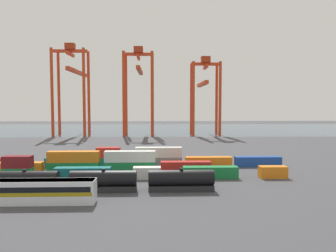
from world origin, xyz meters
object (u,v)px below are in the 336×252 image
Objects in this scene: freight_tank_row at (104,181)px; shipping_container_5 at (210,172)px; gantry_crane_east at (205,89)px; shipping_container_3 at (83,173)px; gantry_crane_central at (139,82)px; shipping_container_6 at (273,172)px; shipping_container_21 at (208,162)px; gantry_crane_west at (72,80)px.

shipping_container_5 is at bearing 24.84° from freight_tank_row.
gantry_crane_east reaches higher than shipping_container_5.
gantry_crane_east is at bearing 68.12° from shipping_container_3.
freight_tank_row is at bearing -89.97° from gantry_crane_central.
shipping_container_3 is at bearing 180.00° from shipping_container_6.
shipping_container_6 is (13.98, 0.00, 0.00)m from shipping_container_5.
shipping_container_5 is 110.04m from gantry_crane_central.
shipping_container_21 is (-12.28, 13.19, 0.00)m from shipping_container_6.
shipping_container_3 is at bearing 180.00° from shipping_container_5.
gantry_crane_central is at bearing 108.95° from shipping_container_6.
gantry_crane_east is (35.81, 0.13, -3.72)m from gantry_crane_central.
shipping_container_21 is at bearing 132.95° from shipping_container_6.
gantry_crane_central is 1.12× the size of gantry_crane_east.
gantry_crane_west reaches higher than gantry_crane_east.
shipping_container_6 is at bearing -47.05° from shipping_container_21.
shipping_container_3 is at bearing -93.36° from gantry_crane_central.
freight_tank_row is 0.88× the size of gantry_crane_central.
freight_tank_row is 0.98× the size of gantry_crane_east.
shipping_container_6 is 130.36m from gantry_crane_west.
shipping_container_3 is at bearing -111.88° from gantry_crane_east.
shipping_container_3 is 0.26× the size of gantry_crane_central.
gantry_crane_west is at bearing 178.54° from gantry_crane_central.
shipping_container_6 and shipping_container_21 have the same top height.
shipping_container_3 is at bearing -156.02° from shipping_container_21.
gantry_crane_west reaches higher than freight_tank_row.
freight_tank_row is 3.42× the size of shipping_container_3.
shipping_container_3 is 0.29× the size of gantry_crane_east.
shipping_container_5 is 13.98m from shipping_container_6.
gantry_crane_central reaches higher than freight_tank_row.
gantry_crane_east is (12.28, 91.22, 23.83)m from shipping_container_21.
gantry_crane_west is at bearing 118.72° from shipping_container_5.
gantry_crane_west is 1.15× the size of gantry_crane_east.
shipping_container_21 is at bearing -97.67° from gantry_crane_east.
gantry_crane_east is (41.94, 104.41, 23.83)m from shipping_container_3.
freight_tank_row is 24.00m from shipping_container_5.
shipping_container_6 is at bearing 0.00° from shipping_container_5.
gantry_crane_west is 35.83m from gantry_crane_central.
gantry_crane_central is (35.81, -0.91, -0.71)m from gantry_crane_west.
freight_tank_row is 6.86× the size of shipping_container_6.
shipping_container_3 is 0.25× the size of gantry_crane_west.
shipping_container_3 is 1.00× the size of shipping_container_5.
gantry_crane_central is at bearing -179.79° from gantry_crane_east.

